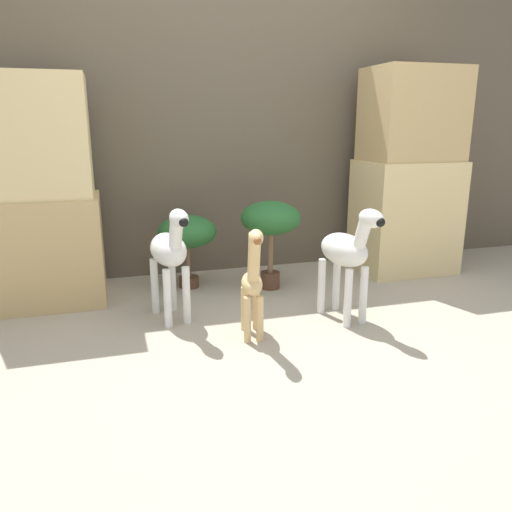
{
  "coord_description": "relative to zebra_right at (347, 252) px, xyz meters",
  "views": [
    {
      "loc": [
        -0.88,
        -2.23,
        1.13
      ],
      "look_at": [
        -0.09,
        0.43,
        0.38
      ],
      "focal_mm": 35.0,
      "sensor_mm": 36.0,
      "label": 1
    }
  ],
  "objects": [
    {
      "name": "potted_palm_front",
      "position": [
        -0.78,
        0.86,
        -0.02
      ],
      "size": [
        0.4,
        0.4,
        0.51
      ],
      "color": "#513323",
      "rests_on": "ground_plane"
    },
    {
      "name": "zebra_left",
      "position": [
        -0.97,
        0.29,
        0.0
      ],
      "size": [
        0.25,
        0.5,
        0.69
      ],
      "color": "silver",
      "rests_on": "ground_plane"
    },
    {
      "name": "potted_palm_back",
      "position": [
        -0.24,
        0.68,
        0.07
      ],
      "size": [
        0.41,
        0.41,
        0.61
      ],
      "color": "#513323",
      "rests_on": "ground_plane"
    },
    {
      "name": "ground_plane",
      "position": [
        -0.4,
        -0.26,
        -0.41
      ],
      "size": [
        14.0,
        14.0,
        0.0
      ],
      "primitive_type": "plane",
      "color": "#9E937F"
    },
    {
      "name": "wall_back",
      "position": [
        -0.4,
        1.26,
        0.69
      ],
      "size": [
        6.4,
        0.08,
        2.2
      ],
      "color": "brown",
      "rests_on": "ground_plane"
    },
    {
      "name": "rock_pillar_right",
      "position": [
        0.9,
        0.82,
        0.32
      ],
      "size": [
        0.71,
        0.52,
        1.51
      ],
      "color": "#DBC184",
      "rests_on": "ground_plane"
    },
    {
      "name": "rock_pillar_left",
      "position": [
        -1.7,
        0.82,
        0.27
      ],
      "size": [
        0.71,
        0.52,
        1.41
      ],
      "color": "tan",
      "rests_on": "ground_plane"
    },
    {
      "name": "zebra_right",
      "position": [
        0.0,
        0.0,
        0.0
      ],
      "size": [
        0.26,
        0.5,
        0.69
      ],
      "color": "silver",
      "rests_on": "ground_plane"
    },
    {
      "name": "giraffe_figurine",
      "position": [
        -0.59,
        -0.11,
        -0.09
      ],
      "size": [
        0.15,
        0.39,
        0.63
      ],
      "color": "tan",
      "rests_on": "ground_plane"
    }
  ]
}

